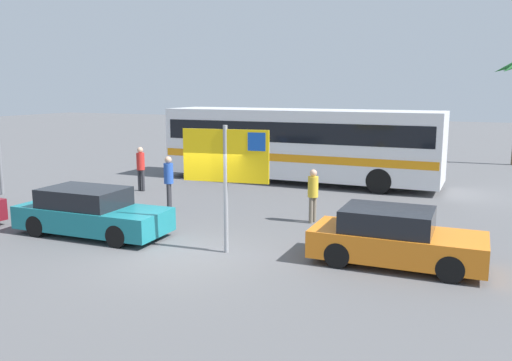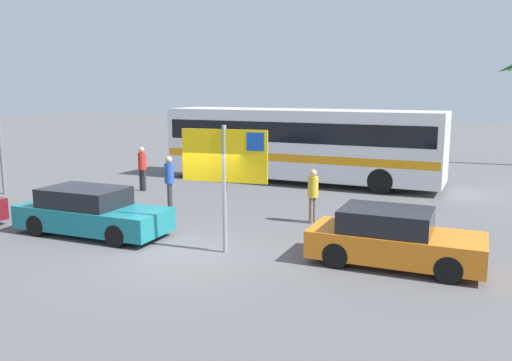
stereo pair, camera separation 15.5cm
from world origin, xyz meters
name	(u,v)px [view 2 (the right image)]	position (x,y,z in m)	size (l,w,h in m)	color
ground	(184,255)	(0.00, 0.00, 0.00)	(120.00, 120.00, 0.00)	#565659
bus_front_coach	(301,142)	(-0.88, 11.02, 1.78)	(12.01, 2.72, 3.17)	white
ferry_sign	(226,161)	(0.85, 0.65, 2.33)	(2.19, 0.37, 3.20)	gray
car_teal	(91,212)	(-3.43, 0.57, 0.64)	(4.42, 1.80, 1.32)	#19757F
car_orange	(393,238)	(4.81, 1.42, 0.63)	(3.97, 1.73, 1.32)	orange
pedestrian_crossing_lot	(169,178)	(-3.23, 4.25, 1.07)	(0.32, 0.32, 1.81)	#2D2D33
pedestrian_near_sign	(313,192)	(1.87, 4.40, 0.97)	(0.32, 0.32, 1.66)	#706656
pedestrian_by_bus	(142,165)	(-6.01, 6.47, 1.05)	(0.32, 0.32, 1.78)	#2D2D33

